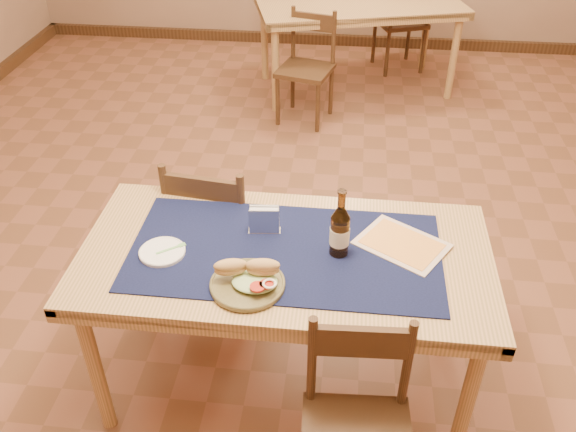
# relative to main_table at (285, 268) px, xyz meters

# --- Properties ---
(room) EXTENTS (6.04, 7.04, 2.84)m
(room) POSITION_rel_main_table_xyz_m (0.00, 0.80, 0.73)
(room) COLOR brown
(room) RESTS_ON ground
(main_table) EXTENTS (1.60, 0.80, 0.75)m
(main_table) POSITION_rel_main_table_xyz_m (0.00, 0.00, 0.00)
(main_table) COLOR tan
(main_table) RESTS_ON ground
(placemat) EXTENTS (1.20, 0.60, 0.01)m
(placemat) POSITION_rel_main_table_xyz_m (0.00, 0.00, 0.09)
(placemat) COLOR #10153D
(placemat) RESTS_ON main_table
(baseboard) EXTENTS (6.00, 7.00, 0.10)m
(baseboard) POSITION_rel_main_table_xyz_m (0.00, 0.80, -0.62)
(baseboard) COLOR #442B18
(baseboard) RESTS_ON ground
(back_table) EXTENTS (1.80, 1.23, 0.75)m
(back_table) POSITION_rel_main_table_xyz_m (0.23, 3.24, 0.00)
(back_table) COLOR tan
(back_table) RESTS_ON ground
(chair_main_far) EXTENTS (0.46, 0.46, 0.89)m
(chair_main_far) POSITION_rel_main_table_xyz_m (-0.38, 0.47, -0.20)
(chair_main_far) COLOR #442B18
(chair_main_far) RESTS_ON ground
(chair_main_near) EXTENTS (0.40, 0.40, 0.82)m
(chair_main_near) POSITION_rel_main_table_xyz_m (0.31, -0.54, -0.24)
(chair_main_near) COLOR #442B18
(chair_main_near) RESTS_ON ground
(chair_back_near) EXTENTS (0.47, 0.47, 0.83)m
(chair_back_near) POSITION_rel_main_table_xyz_m (-0.14, 2.63, -0.24)
(chair_back_near) COLOR #442B18
(chair_back_near) RESTS_ON ground
(chair_back_far) EXTENTS (0.51, 0.51, 0.87)m
(chair_back_far) POSITION_rel_main_table_xyz_m (0.63, 3.70, -0.21)
(chair_back_far) COLOR #442B18
(chair_back_far) RESTS_ON ground
(sandwich_plate) EXTENTS (0.27, 0.27, 0.10)m
(sandwich_plate) POSITION_rel_main_table_xyz_m (-0.11, -0.21, 0.12)
(sandwich_plate) COLOR brown
(sandwich_plate) RESTS_ON placemat
(side_plate) EXTENTS (0.18, 0.18, 0.01)m
(side_plate) POSITION_rel_main_table_xyz_m (-0.47, -0.07, 0.10)
(side_plate) COLOR white
(side_plate) RESTS_ON placemat
(fork) EXTENTS (0.10, 0.08, 0.00)m
(fork) POSITION_rel_main_table_xyz_m (-0.43, -0.05, 0.10)
(fork) COLOR #71BD68
(fork) RESTS_ON side_plate
(beer_bottle) EXTENTS (0.08, 0.08, 0.29)m
(beer_bottle) POSITION_rel_main_table_xyz_m (0.21, 0.01, 0.19)
(beer_bottle) COLOR #4D2C0D
(beer_bottle) RESTS_ON placemat
(napkin_holder) EXTENTS (0.13, 0.06, 0.11)m
(napkin_holder) POSITION_rel_main_table_xyz_m (-0.10, 0.12, 0.14)
(napkin_holder) COLOR silver
(napkin_holder) RESTS_ON placemat
(menu_card) EXTENTS (0.41, 0.38, 0.01)m
(menu_card) POSITION_rel_main_table_xyz_m (0.45, 0.09, 0.09)
(menu_card) COLOR #CAAF98
(menu_card) RESTS_ON placemat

